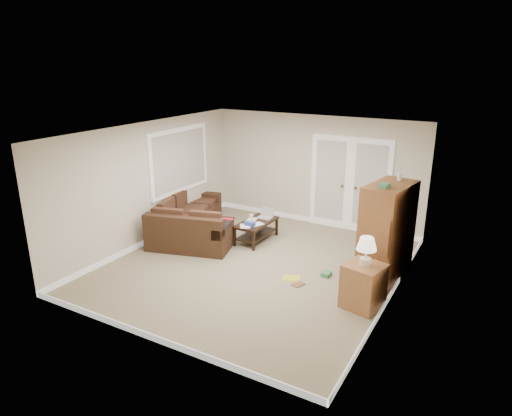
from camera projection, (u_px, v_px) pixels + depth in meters
The scene contains 17 objects.
floor at pixel (255, 266), 8.48m from camera, with size 5.50×5.50×0.00m, color gray.
ceiling at pixel (255, 132), 7.70m from camera, with size 5.00×5.50×0.02m, color white.
wall_left at pixel (148, 184), 9.26m from camera, with size 0.02×5.50×2.50m, color beige.
wall_right at pixel (398, 226), 6.92m from camera, with size 0.02×5.50×2.50m, color beige.
wall_back at pixel (314, 170), 10.37m from camera, with size 5.00×0.02×2.50m, color beige.
wall_front at pixel (148, 258), 5.82m from camera, with size 5.00×0.02×2.50m, color beige.
baseboards at pixel (255, 263), 8.47m from camera, with size 5.00×5.50×0.10m, color white, non-canonical shape.
french_doors at pixel (349, 185), 10.01m from camera, with size 1.80×0.05×2.13m.
window_left at pixel (180, 160), 9.98m from camera, with size 0.05×1.92×1.42m.
sectional_sofa at pixel (189, 223), 9.80m from camera, with size 2.28×2.63×0.77m.
coffee_table at pixel (257, 230), 9.61m from camera, with size 0.55×1.06×0.72m.
tv_armoire at pixel (386, 232), 7.74m from camera, with size 0.76×1.16×1.85m.
side_cabinet at pixel (364, 282), 6.98m from camera, with size 0.65×0.65×1.16m.
space_heater at pixel (387, 235), 9.62m from camera, with size 0.11×0.09×0.26m, color white.
floor_magazine at pixel (291, 278), 8.01m from camera, with size 0.29×0.23×0.01m, color yellow.
floor_greenbox at pixel (326, 274), 8.08m from camera, with size 0.14×0.19×0.08m, color #397F50.
floor_book at pixel (295, 283), 7.83m from camera, with size 0.15×0.21×0.02m, color brown.
Camera 1 is at (3.82, -6.71, 3.68)m, focal length 32.00 mm.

